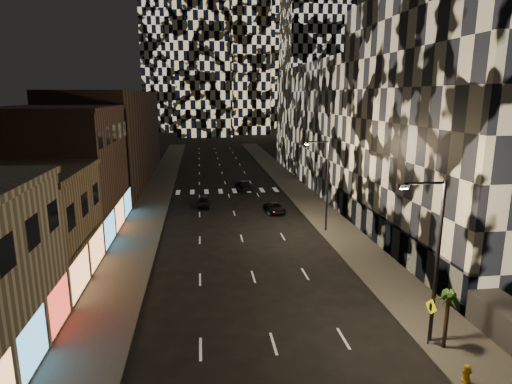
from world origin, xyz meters
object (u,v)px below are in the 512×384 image
object	(u,v)px
ped_sign	(431,314)
streetlight_near	(434,252)
streetlight_far	(325,179)
car_dark_oncoming	(244,185)
palm_tree	(448,301)
car_dark_rightlane	(275,208)
car_dark_midlane	(203,202)
fire_hydrant	(467,373)

from	to	relation	value
ped_sign	streetlight_near	bearing A→B (deg)	73.08
streetlight_far	car_dark_oncoming	distance (m)	21.87
car_dark_oncoming	palm_tree	distance (m)	41.82
car_dark_oncoming	car_dark_rightlane	size ratio (longest dim) A/B	1.19
streetlight_near	car_dark_rightlane	size ratio (longest dim) A/B	2.24
streetlight_far	palm_tree	world-z (taller)	streetlight_far
streetlight_near	car_dark_oncoming	distance (m)	41.23
car_dark_rightlane	palm_tree	world-z (taller)	palm_tree
streetlight_far	car_dark_rightlane	size ratio (longest dim) A/B	2.24
streetlight_far	car_dark_rightlane	world-z (taller)	streetlight_far
car_dark_oncoming	palm_tree	world-z (taller)	palm_tree
car_dark_rightlane	ped_sign	world-z (taller)	ped_sign
car_dark_rightlane	ped_sign	distance (m)	28.28
car_dark_rightlane	palm_tree	distance (m)	28.81
car_dark_oncoming	car_dark_rightlane	bearing A→B (deg)	93.14
car_dark_rightlane	ped_sign	xyz separation A→B (m)	(3.54, -28.03, 1.38)
streetlight_near	palm_tree	bearing A→B (deg)	-47.95
streetlight_near	palm_tree	size ratio (longest dim) A/B	2.74
car_dark_midlane	car_dark_oncoming	bearing A→B (deg)	61.36
streetlight_far	palm_tree	distance (m)	20.88
fire_hydrant	palm_tree	xyz separation A→B (m)	(0.50, 2.77, 2.30)
car_dark_oncoming	ped_sign	distance (m)	41.31
car_dark_midlane	ped_sign	size ratio (longest dim) A/B	1.47
fire_hydrant	ped_sign	distance (m)	3.44
streetlight_far	ped_sign	bearing A→B (deg)	-90.16
car_dark_midlane	fire_hydrant	bearing A→B (deg)	-66.43
car_dark_oncoming	car_dark_rightlane	distance (m)	13.05
car_dark_oncoming	fire_hydrant	bearing A→B (deg)	90.77
streetlight_far	car_dark_midlane	xyz separation A→B (m)	(-11.85, 11.46, -4.69)
streetlight_near	car_dark_oncoming	xyz separation A→B (m)	(-5.91, 40.53, -4.66)
ped_sign	palm_tree	world-z (taller)	palm_tree
streetlight_near	palm_tree	distance (m)	2.68
streetlight_far	car_dark_oncoming	bearing A→B (deg)	106.04
fire_hydrant	streetlight_near	bearing A→B (deg)	92.39
car_dark_oncoming	fire_hydrant	size ratio (longest dim) A/B	5.65
car_dark_midlane	fire_hydrant	world-z (taller)	car_dark_midlane
streetlight_far	fire_hydrant	bearing A→B (deg)	-89.65
car_dark_oncoming	streetlight_far	bearing A→B (deg)	98.99
streetlight_far	car_dark_oncoming	size ratio (longest dim) A/B	1.88
streetlight_near	car_dark_midlane	size ratio (longest dim) A/B	2.32
streetlight_far	ped_sign	world-z (taller)	streetlight_far
car_dark_rightlane	fire_hydrant	bearing A→B (deg)	-89.77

